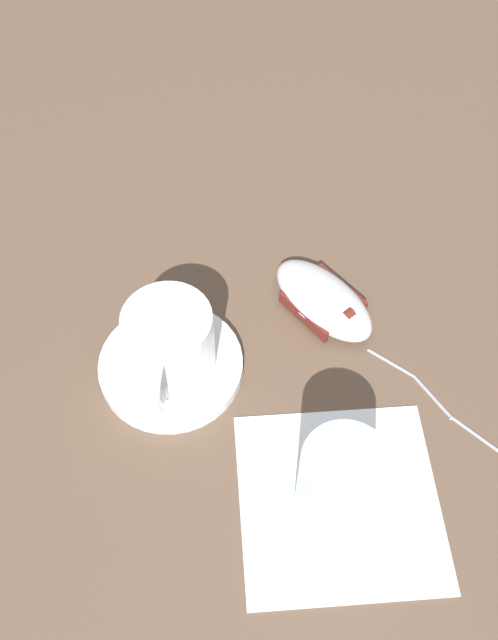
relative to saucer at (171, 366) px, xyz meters
The scene contains 6 objects.
ground_plane 0.12m from the saucer, 126.62° to the right, with size 3.00×3.00×0.00m, color brown.
saucer is the anchor object (origin of this frame).
coffee_cup 0.04m from the saucer, 124.09° to the right, with size 0.10×0.08×0.07m.
computer_mouse 0.15m from the saucer, 69.62° to the right, with size 0.12×0.11×0.03m.
napkin_under_glass 0.19m from the saucer, 135.99° to the right, with size 0.16×0.16×0.00m, color white.
drinking_glass 0.19m from the saucer, 138.47° to the right, with size 0.06×0.06×0.09m, color silver.
Camera 1 is at (-0.26, 0.06, 0.55)m, focal length 40.00 mm.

